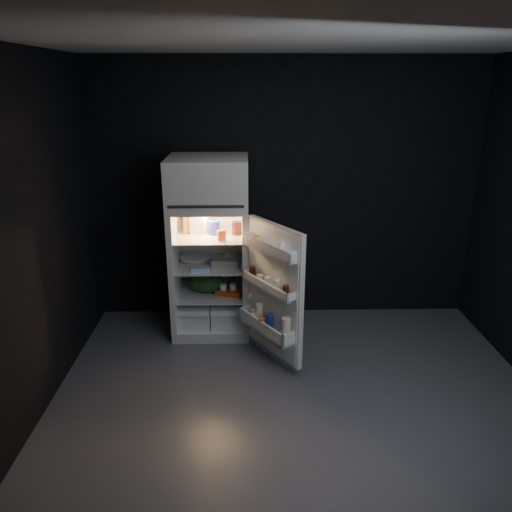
{
  "coord_description": "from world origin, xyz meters",
  "views": [
    {
      "loc": [
        -0.41,
        -3.41,
        2.45
      ],
      "look_at": [
        -0.32,
        1.0,
        0.9
      ],
      "focal_mm": 35.0,
      "sensor_mm": 36.0,
      "label": 1
    }
  ],
  "objects_px": {
    "refrigerator": "(210,240)",
    "fridge_door": "(272,292)",
    "milk_jug": "(199,221)",
    "yogurt_tray": "(229,292)",
    "egg_carton": "(225,263)"
  },
  "relations": [
    {
      "from": "milk_jug",
      "to": "yogurt_tray",
      "type": "bearing_deg",
      "value": -12.8
    },
    {
      "from": "fridge_door",
      "to": "milk_jug",
      "type": "distance_m",
      "value": 1.09
    },
    {
      "from": "refrigerator",
      "to": "egg_carton",
      "type": "distance_m",
      "value": 0.28
    },
    {
      "from": "fridge_door",
      "to": "refrigerator",
      "type": "bearing_deg",
      "value": 130.24
    },
    {
      "from": "yogurt_tray",
      "to": "egg_carton",
      "type": "bearing_deg",
      "value": -150.39
    },
    {
      "from": "fridge_door",
      "to": "milk_jug",
      "type": "bearing_deg",
      "value": 133.95
    },
    {
      "from": "fridge_door",
      "to": "milk_jug",
      "type": "xyz_separation_m",
      "value": [
        -0.69,
        0.72,
        0.45
      ]
    },
    {
      "from": "egg_carton",
      "to": "yogurt_tray",
      "type": "distance_m",
      "value": 0.31
    },
    {
      "from": "refrigerator",
      "to": "fridge_door",
      "type": "height_order",
      "value": "refrigerator"
    },
    {
      "from": "refrigerator",
      "to": "fridge_door",
      "type": "xyz_separation_m",
      "value": [
        0.59,
        -0.69,
        -0.26
      ]
    },
    {
      "from": "milk_jug",
      "to": "egg_carton",
      "type": "height_order",
      "value": "milk_jug"
    },
    {
      "from": "fridge_door",
      "to": "egg_carton",
      "type": "xyz_separation_m",
      "value": [
        -0.44,
        0.56,
        0.07
      ]
    },
    {
      "from": "milk_jug",
      "to": "yogurt_tray",
      "type": "distance_m",
      "value": 0.77
    },
    {
      "from": "refrigerator",
      "to": "milk_jug",
      "type": "xyz_separation_m",
      "value": [
        -0.1,
        0.02,
        0.19
      ]
    },
    {
      "from": "refrigerator",
      "to": "yogurt_tray",
      "type": "bearing_deg",
      "value": -35.33
    }
  ]
}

